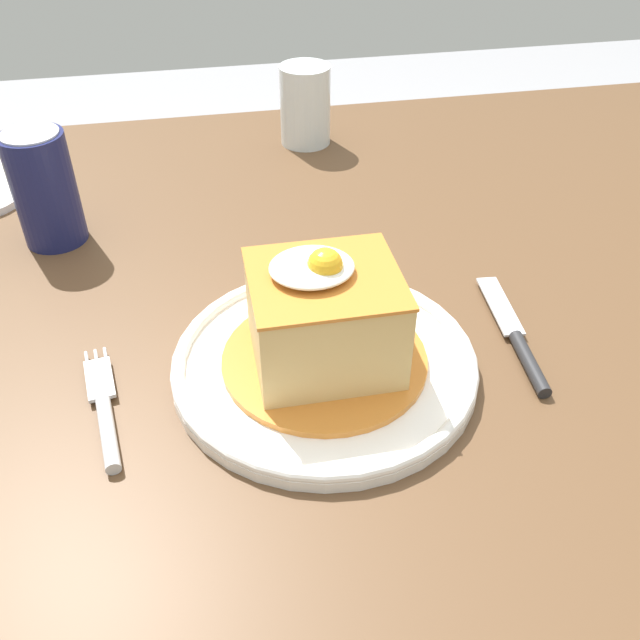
# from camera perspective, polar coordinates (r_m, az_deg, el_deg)

# --- Properties ---
(dining_table) EXTENTS (1.21, 1.03, 0.76)m
(dining_table) POSITION_cam_1_polar(r_m,az_deg,el_deg) (0.73, 3.16, -5.79)
(dining_table) COLOR brown
(dining_table) RESTS_ON ground_plane
(main_plate) EXTENTS (0.26, 0.26, 0.02)m
(main_plate) POSITION_cam_1_polar(r_m,az_deg,el_deg) (0.59, 0.37, -3.52)
(main_plate) COLOR white
(main_plate) RESTS_ON dining_table
(sandwich_meal) EXTENTS (0.18, 0.18, 0.11)m
(sandwich_meal) POSITION_cam_1_polar(r_m,az_deg,el_deg) (0.56, 0.35, -0.13)
(sandwich_meal) COLOR orange
(sandwich_meal) RESTS_ON main_plate
(fork) EXTENTS (0.04, 0.14, 0.01)m
(fork) POSITION_cam_1_polar(r_m,az_deg,el_deg) (0.58, -17.29, -7.48)
(fork) COLOR silver
(fork) RESTS_ON dining_table
(knife) EXTENTS (0.03, 0.17, 0.01)m
(knife) POSITION_cam_1_polar(r_m,az_deg,el_deg) (0.64, 16.19, -2.03)
(knife) COLOR #262628
(knife) RESTS_ON dining_table
(soda_can) EXTENTS (0.07, 0.07, 0.12)m
(soda_can) POSITION_cam_1_polar(r_m,az_deg,el_deg) (0.79, -21.77, 10.02)
(soda_can) COLOR #191E51
(soda_can) RESTS_ON dining_table
(drinking_glass) EXTENTS (0.07, 0.07, 0.10)m
(drinking_glass) POSITION_cam_1_polar(r_m,az_deg,el_deg) (0.98, -1.22, 16.88)
(drinking_glass) COLOR gold
(drinking_glass) RESTS_ON dining_table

